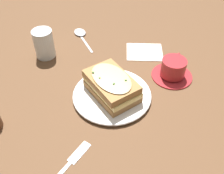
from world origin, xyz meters
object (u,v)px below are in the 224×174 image
sandwich (112,86)px  napkin (145,52)px  teacup_with_saucer (173,69)px  spoon (80,34)px  water_glass (44,44)px  fork (70,162)px  dinner_plate (112,95)px

sandwich → napkin: sandwich is taller
teacup_with_saucer → spoon: bearing=77.4°
water_glass → fork: water_glass is taller
teacup_with_saucer → fork: 0.43m
teacup_with_saucer → fork: bearing=161.6°
dinner_plate → napkin: dinner_plate is taller
napkin → dinner_plate: bearing=-135.0°
fork → napkin: (0.34, 0.36, 0.00)m
sandwich → napkin: (0.18, 0.18, -0.04)m
dinner_plate → fork: dinner_plate is taller
fork → spoon: size_ratio=0.86×
fork → teacup_with_saucer: bearing=81.4°
fork → spoon: 0.55m
napkin → spoon: bearing=137.5°
dinner_plate → teacup_with_saucer: 0.22m
spoon → napkin: (0.20, -0.18, -0.00)m
sandwich → spoon: (-0.02, 0.36, -0.04)m
water_glass → fork: 0.44m
sandwich → fork: bearing=-131.4°
water_glass → teacup_with_saucer: bearing=-31.8°
teacup_with_saucer → napkin: 0.15m
teacup_with_saucer → sandwich: bearing=140.3°
water_glass → spoon: 0.18m
dinner_plate → water_glass: water_glass is taller
sandwich → water_glass: water_glass is taller
teacup_with_saucer → water_glass: 0.44m
water_glass → spoon: size_ratio=0.58×
fork → spoon: bearing=127.4°
sandwich → napkin: size_ratio=1.43×
dinner_plate → sandwich: sandwich is taller
fork → napkin: 0.49m
fork → napkin: bearing=98.5°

